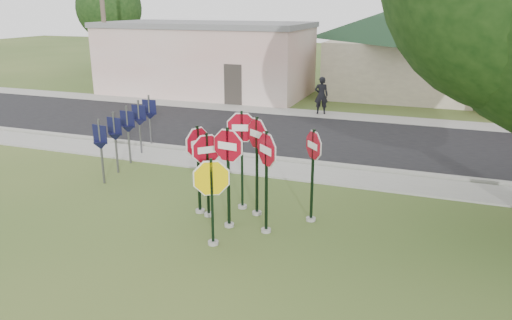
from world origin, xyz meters
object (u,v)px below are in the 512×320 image
(stop_sign_left, at_px, (207,164))
(pedestrian, at_px, (321,95))
(stop_sign_yellow, at_px, (212,191))
(stop_sign_center, at_px, (228,163))
(utility_pole_near, at_px, (103,8))

(stop_sign_left, height_order, pedestrian, stop_sign_left)
(stop_sign_yellow, relative_size, stop_sign_left, 0.93)
(stop_sign_center, relative_size, pedestrian, 1.44)
(stop_sign_center, relative_size, utility_pole_near, 0.28)
(stop_sign_center, height_order, stop_sign_left, stop_sign_center)
(utility_pole_near, bearing_deg, stop_sign_yellow, -47.72)
(utility_pole_near, bearing_deg, stop_sign_left, -46.61)
(stop_sign_center, xyz_separation_m, pedestrian, (-0.87, 13.38, -0.67))
(utility_pole_near, relative_size, pedestrian, 5.22)
(stop_sign_center, xyz_separation_m, stop_sign_left, (-0.75, 0.40, -0.23))
(stop_sign_left, distance_m, pedestrian, 12.99)
(stop_sign_left, bearing_deg, utility_pole_near, 133.39)
(stop_sign_center, distance_m, stop_sign_yellow, 1.07)
(utility_pole_near, height_order, pedestrian, utility_pole_near)
(stop_sign_yellow, relative_size, pedestrian, 1.19)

